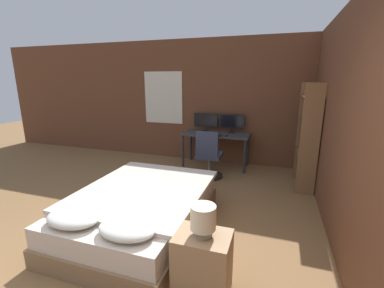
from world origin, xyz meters
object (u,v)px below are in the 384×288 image
Objects in this scene: monitor_left at (206,121)px; bookshelf at (308,134)px; nightstand at (203,265)px; monitor_right at (232,122)px; keyboard at (214,135)px; computer_mouse at (227,136)px; bed at (141,210)px; office_chair at (209,159)px; bedside_lamp at (203,218)px; desk at (216,138)px.

bookshelf is at bearing -23.67° from monitor_left.
monitor_right is (-0.40, 3.62, 0.66)m from nightstand.
computer_mouse is at bearing 0.00° from keyboard.
office_chair reaches higher than bed.
monitor_right reaches higher than office_chair.
bed is 3.83× the size of monitor_left.
monitor_left reaches higher than bedside_lamp.
keyboard is 0.38× the size of office_chair.
nightstand is 3.30m from keyboard.
keyboard is at bearing 102.07° from bedside_lamp.
computer_mouse is at bearing -93.07° from monitor_right.
keyboard is at bearing -90.00° from desk.
desk is 0.48m from monitor_left.
bookshelf is (1.68, 0.05, 0.58)m from office_chair.
monitor_right is (0.62, 2.89, 0.70)m from bed.
desk is 0.76m from office_chair.
bookshelf reaches higher than desk.
bookshelf reaches higher than monitor_left.
monitor_right is at bearing 96.24° from nightstand.
desk is at bearing -143.55° from monitor_right.
keyboard is at bearing -55.69° from monitor_left.
office_chair is (-0.65, 2.69, -0.36)m from bedside_lamp.
monitor_right is 1.54× the size of keyboard.
keyboard is at bearing -124.31° from monitor_right.
monitor_right is 1.12m from office_chair.
bed is 2.95m from bookshelf.
office_chair is at bearing -105.55° from monitor_right.
bed is 2.53m from keyboard.
keyboard reaches higher than desk.
computer_mouse is at bearing -37.33° from monitor_left.
bookshelf is (2.04, 2.01, 0.70)m from bed.
monitor_left is at bearing 124.31° from keyboard.
bedside_lamp reaches higher than bed.
keyboard is (0.33, 2.46, 0.48)m from bed.
bedside_lamp reaches higher than computer_mouse.
bedside_lamp is (1.01, -0.73, 0.48)m from bed.
monitor_left is 7.71× the size of computer_mouse.
desk is at bearing 141.73° from computer_mouse.
bed is 1.25m from nightstand.
monitor_left reaches higher than bed.
monitor_left is 0.58m from monitor_right.
bookshelf reaches higher than keyboard.
bedside_lamp is 3.22m from computer_mouse.
desk is at bearing 101.35° from bedside_lamp.
bookshelf reaches higher than monitor_right.
computer_mouse is (0.27, -0.21, 0.11)m from desk.
desk is at bearing -36.45° from monitor_left.
computer_mouse is 0.04× the size of bookshelf.
monitor_right is 0.58× the size of office_chair.
bedside_lamp is 2.79m from office_chair.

